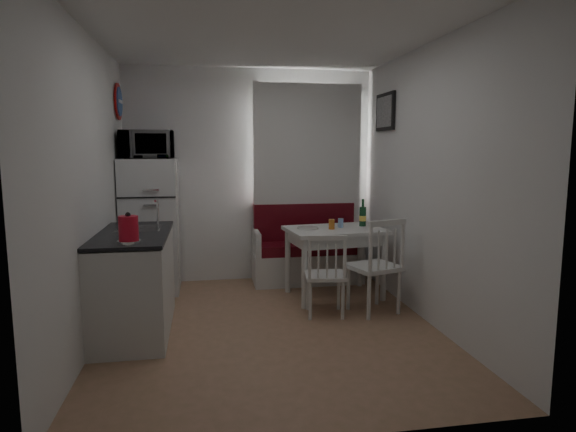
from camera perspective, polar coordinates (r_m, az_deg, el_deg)
name	(u,v)px	position (r m, az deg, el deg)	size (l,w,h in m)	color
floor	(270,328)	(4.54, -2.13, -13.13)	(3.00, 3.50, 0.02)	#9B7652
ceiling	(269,33)	(4.34, -2.32, 20.82)	(3.00, 3.50, 0.02)	white
wall_back	(251,176)	(5.98, -4.45, 4.73)	(3.00, 0.02, 2.60)	white
wall_front	(313,212)	(2.53, 3.04, 0.45)	(3.00, 0.02, 2.60)	white
wall_left	(90,189)	(4.31, -22.41, 2.95)	(0.02, 3.50, 2.60)	white
wall_right	(428,185)	(4.69, 16.31, 3.57)	(0.02, 3.50, 2.60)	white
window	(307,150)	(6.05, 2.22, 7.87)	(1.22, 0.06, 1.47)	silver
curtain	(308,146)	(5.98, 2.37, 8.34)	(1.35, 0.02, 1.50)	white
kitchen_counter	(135,281)	(4.55, -17.70, -7.40)	(0.62, 1.32, 1.16)	silver
wall_sign	(119,102)	(5.74, -19.38, 12.68)	(0.40, 0.40, 0.03)	navy
picture_frame	(385,112)	(5.69, 11.42, 12.00)	(0.04, 0.52, 0.42)	black
bench	(307,256)	(5.98, 2.22, -4.77)	(1.33, 0.51, 0.95)	silver
dining_table	(335,236)	(5.32, 5.56, -2.38)	(1.10, 0.84, 0.77)	silver
chair_left	(327,266)	(4.67, 4.69, -5.96)	(0.44, 0.42, 0.44)	silver
chair_right	(378,256)	(4.78, 10.57, -4.71)	(0.56, 0.55, 0.52)	silver
fridge	(151,226)	(5.70, -15.95, -1.14)	(0.61, 0.61, 1.53)	white
microwave	(147,145)	(5.58, -16.36, 8.13)	(0.56, 0.38, 0.31)	white
kettle	(129,229)	(3.91, -18.38, -1.45)	(0.18, 0.18, 0.24)	red
wine_bottle	(363,213)	(5.48, 8.85, 0.40)	(0.08, 0.08, 0.31)	#144022
drinking_glass_orange	(332,224)	(5.23, 5.20, -0.98)	(0.07, 0.07, 0.11)	orange
drinking_glass_blue	(341,223)	(5.36, 6.26, -0.82)	(0.06, 0.06, 0.10)	#88B1E8
plate	(308,228)	(5.25, 2.36, -1.43)	(0.23, 0.23, 0.02)	white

